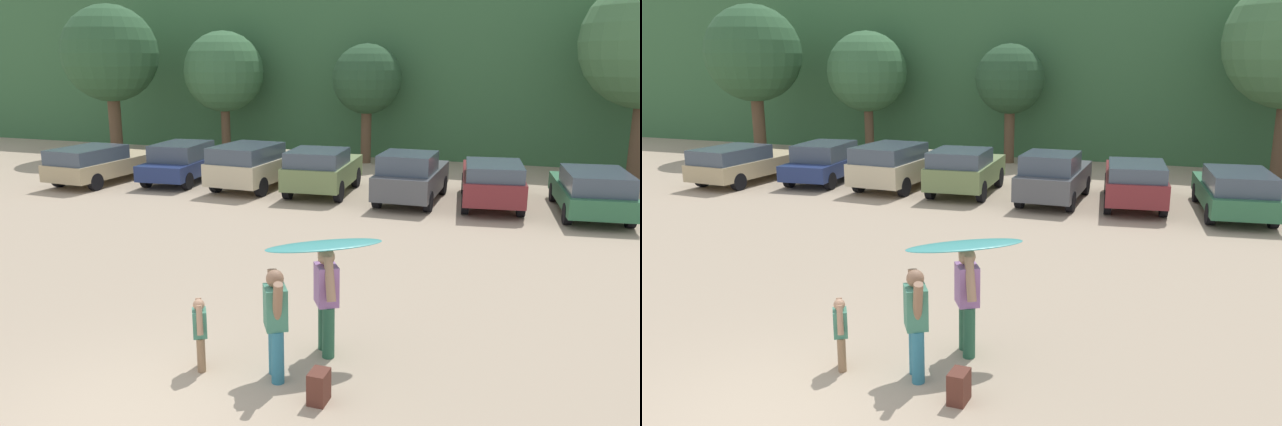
{
  "view_description": "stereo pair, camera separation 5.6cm",
  "coord_description": "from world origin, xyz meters",
  "views": [
    {
      "loc": [
        4.87,
        -6.12,
        4.52
      ],
      "look_at": [
        0.02,
        7.33,
        1.0
      ],
      "focal_mm": 35.52,
      "sensor_mm": 36.0,
      "label": 1
    },
    {
      "loc": [
        4.92,
        -6.1,
        4.52
      ],
      "look_at": [
        0.02,
        7.33,
        1.0
      ],
      "focal_mm": 35.52,
      "sensor_mm": 36.0,
      "label": 2
    }
  ],
  "objects": [
    {
      "name": "ground_plane",
      "position": [
        0.0,
        0.0,
        0.0
      ],
      "size": [
        120.0,
        120.0,
        0.0
      ],
      "primitive_type": "plane",
      "color": "tan"
    },
    {
      "name": "hillside_ridge",
      "position": [
        0.0,
        28.26,
        3.99
      ],
      "size": [
        108.0,
        12.0,
        7.99
      ],
      "primitive_type": "cube",
      "color": "#38663D",
      "rests_on": "ground_plane"
    },
    {
      "name": "tree_center_right",
      "position": [
        -14.2,
        18.56,
        4.68
      ],
      "size": [
        4.35,
        4.35,
        6.89
      ],
      "color": "brown",
      "rests_on": "ground_plane"
    },
    {
      "name": "tree_center_left",
      "position": [
        -9.32,
        20.25,
        3.88
      ],
      "size": [
        3.64,
        3.64,
        5.72
      ],
      "color": "brown",
      "rests_on": "ground_plane"
    },
    {
      "name": "tree_left",
      "position": [
        -2.64,
        20.64,
        3.59
      ],
      "size": [
        2.98,
        2.98,
        5.12
      ],
      "color": "brown",
      "rests_on": "ground_plane"
    },
    {
      "name": "parked_car_tan",
      "position": [
        -10.63,
        12.91,
        0.74
      ],
      "size": [
        2.08,
        4.7,
        1.39
      ],
      "rotation": [
        0.0,
        0.0,
        1.52
      ],
      "color": "tan",
      "rests_on": "ground_plane"
    },
    {
      "name": "parked_car_navy",
      "position": [
        -7.83,
        14.05,
        0.77
      ],
      "size": [
        2.12,
        4.13,
        1.46
      ],
      "rotation": [
        0.0,
        0.0,
        1.66
      ],
      "color": "navy",
      "rests_on": "ground_plane"
    },
    {
      "name": "parked_car_champagne",
      "position": [
        -4.81,
        13.95,
        0.86
      ],
      "size": [
        2.15,
        4.43,
        1.61
      ],
      "rotation": [
        0.0,
        0.0,
        1.52
      ],
      "color": "beige",
      "rests_on": "ground_plane"
    },
    {
      "name": "parked_car_olive_green",
      "position": [
        -2.24,
        13.81,
        0.84
      ],
      "size": [
        2.2,
        4.04,
        1.58
      ],
      "rotation": [
        0.0,
        0.0,
        1.65
      ],
      "color": "#6B7F4C",
      "rests_on": "ground_plane"
    },
    {
      "name": "parked_car_dark_gray",
      "position": [
        0.86,
        13.58,
        0.83
      ],
      "size": [
        1.8,
        4.07,
        1.66
      ],
      "rotation": [
        0.0,
        0.0,
        1.57
      ],
      "color": "#4C4F54",
      "rests_on": "ground_plane"
    },
    {
      "name": "parked_car_maroon",
      "position": [
        3.35,
        13.91,
        0.8
      ],
      "size": [
        2.33,
        4.72,
        1.47
      ],
      "rotation": [
        0.0,
        0.0,
        1.7
      ],
      "color": "maroon",
      "rests_on": "ground_plane"
    },
    {
      "name": "parked_car_forest_green",
      "position": [
        6.21,
        13.61,
        0.74
      ],
      "size": [
        2.35,
        4.71,
        1.4
      ],
      "rotation": [
        0.0,
        0.0,
        1.69
      ],
      "color": "#2D6642",
      "rests_on": "ground_plane"
    },
    {
      "name": "person_adult",
      "position": [
        1.86,
        2.52,
        0.97
      ],
      "size": [
        0.55,
        0.77,
        1.72
      ],
      "rotation": [
        0.0,
        0.0,
        3.7
      ],
      "color": "#26593F",
      "rests_on": "ground_plane"
    },
    {
      "name": "person_child",
      "position": [
        0.28,
        1.4,
        0.62
      ],
      "size": [
        0.33,
        0.46,
        1.1
      ],
      "rotation": [
        0.0,
        0.0,
        3.7
      ],
      "color": "#8C6B4C",
      "rests_on": "ground_plane"
    },
    {
      "name": "person_companion",
      "position": [
        1.44,
        1.53,
        0.93
      ],
      "size": [
        0.51,
        0.7,
        1.65
      ],
      "rotation": [
        0.0,
        0.0,
        3.7
      ],
      "color": "teal",
      "rests_on": "ground_plane"
    },
    {
      "name": "surfboard_teal",
      "position": [
        1.87,
        2.41,
        1.8
      ],
      "size": [
        1.77,
        1.51,
        0.08
      ],
      "rotation": [
        0.0,
        0.0,
        3.79
      ],
      "color": "teal"
    },
    {
      "name": "backpack_dropped",
      "position": [
        2.25,
        1.11,
        0.22
      ],
      "size": [
        0.24,
        0.34,
        0.45
      ],
      "color": "#592D23",
      "rests_on": "ground_plane"
    }
  ]
}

